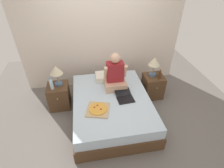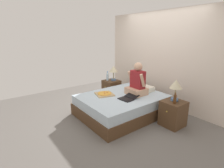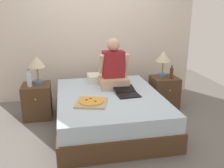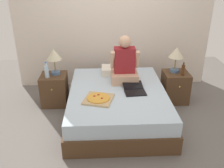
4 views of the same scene
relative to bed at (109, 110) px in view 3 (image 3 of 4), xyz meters
name	(u,v)px [view 3 (image 3 of 4)]	position (x,y,z in m)	size (l,w,h in m)	color
ground_plane	(109,124)	(0.00, 0.00, -0.24)	(5.81, 5.81, 0.00)	#66605B
wall_back	(96,33)	(0.00, 1.35, 1.01)	(3.81, 0.12, 2.50)	beige
bed	(109,110)	(0.00, 0.00, 0.00)	(1.55, 1.97, 0.49)	#4C331E
nightstand_left	(37,101)	(-1.09, 0.51, 0.04)	(0.44, 0.47, 0.55)	#4C331E
lamp_on_left_nightstand	(37,64)	(-1.05, 0.56, 0.64)	(0.26, 0.26, 0.45)	#4C6B93
water_bottle	(29,80)	(-1.17, 0.42, 0.42)	(0.07, 0.07, 0.28)	silver
nightstand_right	(164,92)	(1.09, 0.51, 0.04)	(0.44, 0.47, 0.55)	#4C331E
lamp_on_right_nightstand	(163,58)	(1.06, 0.56, 0.64)	(0.26, 0.26, 0.45)	#4C6B93
beer_bottle	(171,73)	(1.16, 0.41, 0.41)	(0.06, 0.06, 0.23)	#512D14
pillow	(103,78)	(0.02, 0.71, 0.31)	(0.52, 0.34, 0.12)	silver
person_seated	(113,69)	(0.14, 0.36, 0.53)	(0.47, 0.40, 0.78)	tan
laptop	(127,93)	(0.26, -0.05, 0.27)	(0.35, 0.44, 0.07)	black
pizza_box	(91,102)	(-0.30, -0.30, 0.26)	(0.49, 0.49, 0.05)	tan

